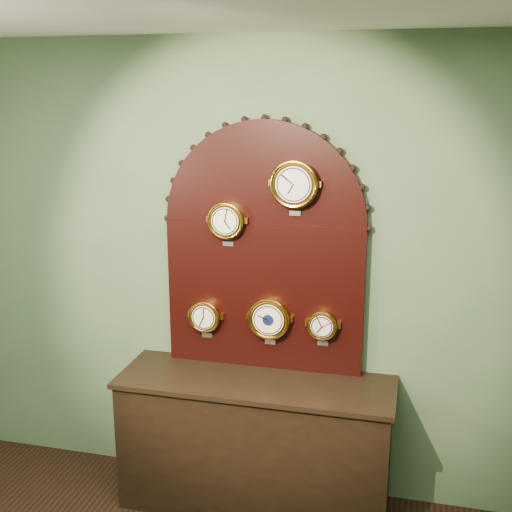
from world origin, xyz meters
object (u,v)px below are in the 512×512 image
(roman_clock, at_px, (226,220))
(tide_clock, at_px, (323,325))
(shop_counter, at_px, (255,445))
(barometer, at_px, (269,318))
(arabic_clock, at_px, (294,184))
(hygrometer, at_px, (205,316))
(display_board, at_px, (264,240))

(roman_clock, height_order, tide_clock, roman_clock)
(shop_counter, distance_m, barometer, 0.78)
(roman_clock, bearing_deg, arabic_clock, -0.18)
(shop_counter, xyz_separation_m, barometer, (0.05, 0.15, 0.76))
(hygrometer, distance_m, tide_clock, 0.72)
(hygrometer, distance_m, barometer, 0.40)
(display_board, bearing_deg, shop_counter, -90.00)
(hygrometer, xyz_separation_m, barometer, (0.40, -0.00, 0.02))
(arabic_clock, relative_size, tide_clock, 1.41)
(tide_clock, bearing_deg, hygrometer, -179.95)
(shop_counter, relative_size, tide_clock, 6.96)
(shop_counter, xyz_separation_m, roman_clock, (-0.21, 0.15, 1.35))
(barometer, bearing_deg, shop_counter, -107.48)
(roman_clock, bearing_deg, shop_counter, -35.86)
(roman_clock, distance_m, arabic_clock, 0.46)
(shop_counter, bearing_deg, arabic_clock, 38.93)
(arabic_clock, bearing_deg, tide_clock, 0.79)
(shop_counter, bearing_deg, roman_clock, 144.14)
(shop_counter, distance_m, tide_clock, 0.85)
(arabic_clock, distance_m, hygrometer, 1.00)
(hygrometer, height_order, tide_clock, hygrometer)
(arabic_clock, relative_size, barometer, 1.06)
(arabic_clock, bearing_deg, hygrometer, 179.80)
(display_board, bearing_deg, roman_clock, -162.62)
(display_board, distance_m, arabic_clock, 0.40)
(roman_clock, relative_size, tide_clock, 1.19)
(roman_clock, distance_m, barometer, 0.64)
(display_board, distance_m, tide_clock, 0.60)
(roman_clock, xyz_separation_m, hygrometer, (-0.14, 0.00, -0.60))
(roman_clock, height_order, barometer, roman_clock)
(roman_clock, bearing_deg, hygrometer, 179.77)
(hygrometer, xyz_separation_m, tide_clock, (0.72, 0.00, 0.01))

